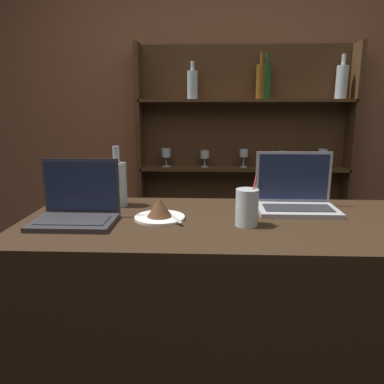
# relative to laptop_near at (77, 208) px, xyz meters

# --- Properties ---
(bar_counter) EXTENTS (1.66, 0.68, 1.04)m
(bar_counter) POSITION_rel_laptop_near_xyz_m (0.61, 0.04, -0.57)
(bar_counter) COLOR black
(bar_counter) RESTS_ON ground_plane
(back_wall) EXTENTS (7.00, 0.06, 2.70)m
(back_wall) POSITION_rel_laptop_near_xyz_m (0.61, 1.44, 0.25)
(back_wall) COLOR brown
(back_wall) RESTS_ON ground_plane
(back_shelf) EXTENTS (1.49, 0.18, 1.88)m
(back_shelf) POSITION_rel_laptop_near_xyz_m (0.75, 1.36, -0.10)
(back_shelf) COLOR #472D19
(back_shelf) RESTS_ON ground_plane
(laptop_near) EXTENTS (0.29, 0.21, 0.23)m
(laptop_near) POSITION_rel_laptop_near_xyz_m (0.00, 0.00, 0.00)
(laptop_near) COLOR #333338
(laptop_near) RESTS_ON bar_counter
(laptop_far) EXTENTS (0.32, 0.21, 0.23)m
(laptop_far) POSITION_rel_laptop_near_xyz_m (0.85, 0.20, 0.00)
(laptop_far) COLOR #ADADB2
(laptop_far) RESTS_ON bar_counter
(cake_plate) EXTENTS (0.19, 0.19, 0.08)m
(cake_plate) POSITION_rel_laptop_near_xyz_m (0.30, 0.04, -0.02)
(cake_plate) COLOR white
(cake_plate) RESTS_ON bar_counter
(water_glass) EXTENTS (0.08, 0.08, 0.18)m
(water_glass) POSITION_rel_laptop_near_xyz_m (0.63, -0.02, 0.02)
(water_glass) COLOR silver
(water_glass) RESTS_ON bar_counter
(wine_bottle_clear) EXTENTS (0.08, 0.08, 0.26)m
(wine_bottle_clear) POSITION_rel_laptop_near_xyz_m (0.10, 0.24, 0.05)
(wine_bottle_clear) COLOR #B2C1C6
(wine_bottle_clear) RESTS_ON bar_counter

